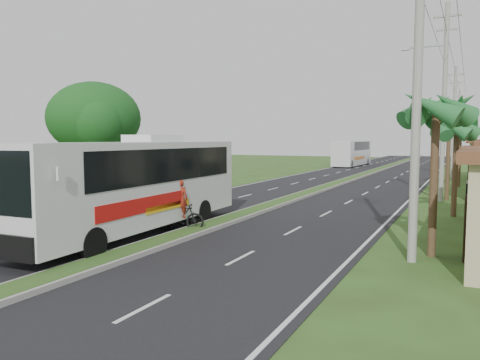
% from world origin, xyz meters
% --- Properties ---
extents(ground, '(180.00, 180.00, 0.00)m').
position_xyz_m(ground, '(0.00, 0.00, 0.00)').
color(ground, '#2F4318').
rests_on(ground, ground).
extents(road_asphalt, '(14.00, 160.00, 0.02)m').
position_xyz_m(road_asphalt, '(0.00, 20.00, 0.01)').
color(road_asphalt, black).
rests_on(road_asphalt, ground).
extents(median_strip, '(1.20, 160.00, 0.18)m').
position_xyz_m(median_strip, '(0.00, 20.00, 0.10)').
color(median_strip, gray).
rests_on(median_strip, ground).
extents(lane_edge_left, '(0.12, 160.00, 0.01)m').
position_xyz_m(lane_edge_left, '(-6.70, 20.00, 0.00)').
color(lane_edge_left, silver).
rests_on(lane_edge_left, ground).
extents(lane_edge_right, '(0.12, 160.00, 0.01)m').
position_xyz_m(lane_edge_right, '(6.70, 20.00, 0.00)').
color(lane_edge_right, silver).
rests_on(lane_edge_right, ground).
extents(palm_verge_a, '(2.40, 2.40, 5.45)m').
position_xyz_m(palm_verge_a, '(9.00, 3.00, 4.74)').
color(palm_verge_a, '#473321').
rests_on(palm_verge_a, ground).
extents(palm_verge_b, '(2.40, 2.40, 5.05)m').
position_xyz_m(palm_verge_b, '(9.40, 12.00, 4.36)').
color(palm_verge_b, '#473321').
rests_on(palm_verge_b, ground).
extents(palm_verge_c, '(2.40, 2.40, 5.85)m').
position_xyz_m(palm_verge_c, '(8.80, 19.00, 5.12)').
color(palm_verge_c, '#473321').
rests_on(palm_verge_c, ground).
extents(palm_verge_d, '(2.40, 2.40, 5.25)m').
position_xyz_m(palm_verge_d, '(9.30, 28.00, 4.55)').
color(palm_verge_d, '#473321').
rests_on(palm_verge_d, ground).
extents(shade_tree, '(6.30, 6.00, 7.54)m').
position_xyz_m(shade_tree, '(-12.11, 10.02, 5.03)').
color(shade_tree, '#473321').
rests_on(shade_tree, ground).
extents(utility_pole_a, '(1.60, 0.28, 11.00)m').
position_xyz_m(utility_pole_a, '(8.50, 2.00, 5.67)').
color(utility_pole_a, gray).
rests_on(utility_pole_a, ground).
extents(utility_pole_b, '(3.20, 0.28, 12.00)m').
position_xyz_m(utility_pole_b, '(8.47, 18.00, 6.26)').
color(utility_pole_b, gray).
rests_on(utility_pole_b, ground).
extents(utility_pole_c, '(1.60, 0.28, 11.00)m').
position_xyz_m(utility_pole_c, '(8.50, 38.00, 5.67)').
color(utility_pole_c, gray).
rests_on(utility_pole_c, ground).
extents(utility_pole_d, '(1.60, 0.28, 10.50)m').
position_xyz_m(utility_pole_d, '(8.50, 58.00, 5.42)').
color(utility_pole_d, gray).
rests_on(utility_pole_d, ground).
extents(coach_bus_main, '(3.04, 12.50, 4.01)m').
position_xyz_m(coach_bus_main, '(-1.91, 1.63, 2.21)').
color(coach_bus_main, silver).
rests_on(coach_bus_main, ground).
extents(coach_bus_far, '(2.96, 12.32, 3.57)m').
position_xyz_m(coach_bus_far, '(-5.20, 54.43, 2.02)').
color(coach_bus_far, silver).
rests_on(coach_bus_far, ground).
extents(motorcyclist, '(2.03, 1.17, 2.17)m').
position_xyz_m(motorcyclist, '(-0.73, 2.95, 0.76)').
color(motorcyclist, black).
rests_on(motorcyclist, ground).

